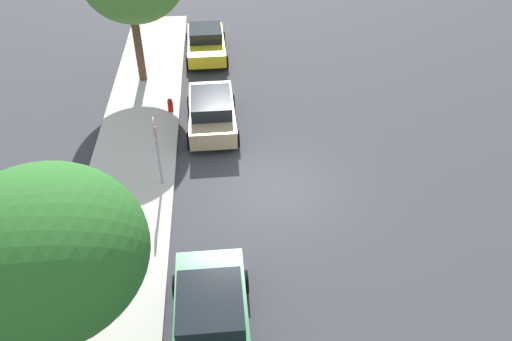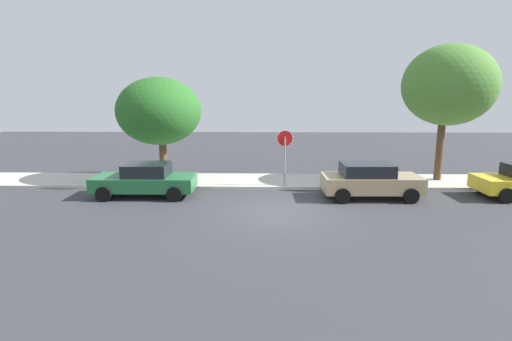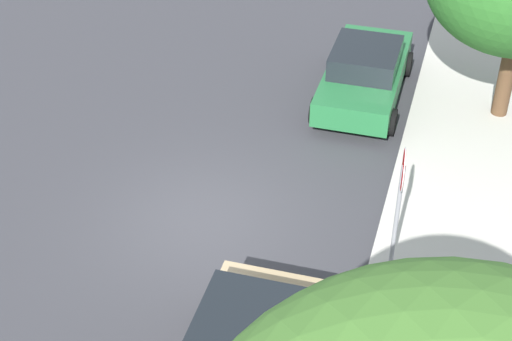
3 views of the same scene
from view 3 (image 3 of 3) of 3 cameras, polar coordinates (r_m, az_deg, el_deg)
The scene contains 4 objects.
ground_plane at distance 15.83m, azimuth -3.89°, elevation -3.55°, with size 60.00×60.00×0.00m, color #38383D.
sidewalk_curb at distance 15.13m, azimuth 14.23°, elevation -6.70°, with size 32.00×3.07×0.14m, color beige.
stop_sign at distance 13.65m, azimuth 10.44°, elevation -1.57°, with size 0.76×0.11×2.73m.
parked_car_green at distance 19.53m, azimuth 7.92°, elevation 7.08°, with size 4.33×2.04×1.45m.
Camera 3 is at (11.36, 4.53, 10.06)m, focal length 55.00 mm.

